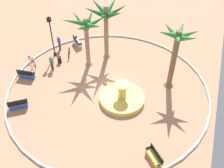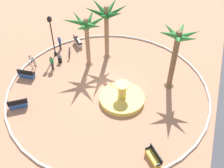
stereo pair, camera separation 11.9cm
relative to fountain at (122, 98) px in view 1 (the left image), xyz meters
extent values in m
plane|color=tan|center=(-0.93, -1.68, -0.29)|extent=(80.00, 80.00, 0.00)
torus|color=silver|center=(-0.93, -1.68, -0.19)|extent=(18.36, 18.36, 0.20)
cylinder|color=gold|center=(0.00, 0.00, -0.06)|extent=(3.95, 3.95, 0.45)
cylinder|color=teal|center=(0.00, 0.00, -0.10)|extent=(3.47, 3.47, 0.34)
cylinder|color=gold|center=(0.00, 0.00, 0.83)|extent=(0.71, 0.71, 1.34)
cylinder|color=#F1C954|center=(0.00, 0.00, 1.56)|extent=(1.26, 1.26, 0.12)
cylinder|color=#8E6B4C|center=(-5.59, -3.61, 2.57)|extent=(0.45, 0.45, 5.72)
cone|color=#8E6B4C|center=(-5.59, -3.61, -0.04)|extent=(0.85, 0.85, 0.50)
cone|color=#1E6028|center=(-4.62, -3.50, 4.87)|extent=(2.28, 0.81, 1.60)
cone|color=#1E6028|center=(-5.19, -2.68, 4.93)|extent=(1.41, 2.30, 1.51)
cone|color=#1E6028|center=(-6.04, -2.74, 4.88)|extent=(1.52, 2.24, 1.60)
cone|color=#1E6028|center=(-6.62, -3.46, 4.99)|extent=(2.35, 0.88, 1.39)
cone|color=#1E6028|center=(-6.08, -4.53, 5.00)|extent=(1.57, 2.29, 1.37)
cone|color=#1E6028|center=(-5.10, -4.48, 4.91)|extent=(1.60, 2.24, 1.53)
cylinder|color=#8E6B4C|center=(-3.69, -4.84, 2.30)|extent=(0.41, 0.41, 5.19)
cone|color=#8E6B4C|center=(-3.69, -4.84, -0.04)|extent=(0.78, 0.78, 0.50)
cone|color=#28702D|center=(-2.68, -4.79, 4.48)|extent=(2.25, 0.66, 1.34)
cone|color=#28702D|center=(-3.24, -3.91, 4.55)|extent=(1.48, 2.26, 1.22)
cone|color=#28702D|center=(-4.27, -4.04, 4.44)|extent=(1.76, 2.12, 1.42)
cone|color=#28702D|center=(-4.64, -4.88, 4.38)|extent=(2.21, 0.66, 1.53)
cone|color=#28702D|center=(-4.10, -5.69, 4.36)|extent=(1.45, 2.20, 1.56)
cone|color=#28702D|center=(-3.20, -5.77, 4.62)|extent=(1.53, 2.25, 1.09)
cylinder|color=brown|center=(-3.35, 3.47, 2.61)|extent=(0.48, 0.48, 5.79)
cone|color=brown|center=(-3.35, 3.47, -0.04)|extent=(0.92, 0.92, 0.50)
cone|color=#337F38|center=(-2.56, 3.58, 5.18)|extent=(1.88, 0.80, 1.16)
cone|color=#337F38|center=(-3.04, 4.20, 5.16)|extent=(1.23, 1.89, 1.20)
cone|color=#337F38|center=(-3.66, 4.23, 5.22)|extent=(1.20, 1.90, 1.10)
cone|color=#337F38|center=(-4.19, 3.54, 5.27)|extent=(1.86, 0.71, 1.00)
cone|color=#337F38|center=(-3.78, 2.79, 5.18)|extent=(1.44, 1.84, 1.17)
cone|color=#337F38|center=(-3.01, 2.71, 5.27)|extent=(1.25, 1.89, 1.01)
cube|color=#335BA8|center=(3.86, -7.98, 0.16)|extent=(1.37, 1.58, 0.12)
cube|color=black|center=(4.03, -7.85, 0.46)|extent=(1.03, 1.32, 0.50)
cube|color=#2B4E8F|center=(3.86, -7.98, -0.09)|extent=(1.26, 1.45, 0.39)
cube|color=black|center=(4.32, -8.58, 0.30)|extent=(0.41, 0.34, 0.24)
cube|color=black|center=(3.41, -7.38, 0.30)|extent=(0.41, 0.34, 0.24)
cube|color=beige|center=(-6.48, -7.43, 0.16)|extent=(1.47, 1.50, 0.12)
cube|color=black|center=(-6.33, -7.57, 0.46)|extent=(1.17, 1.21, 0.50)
cube|color=#B6ADA0|center=(-6.48, -7.43, -0.09)|extent=(1.35, 1.38, 0.39)
cube|color=black|center=(-7.00, -7.97, 0.30)|extent=(0.38, 0.37, 0.24)
cube|color=black|center=(-5.96, -6.89, 0.30)|extent=(0.38, 0.37, 0.24)
cube|color=gold|center=(4.88, 3.99, 0.16)|extent=(1.49, 1.48, 0.12)
cube|color=black|center=(4.73, 4.14, 0.46)|extent=(1.20, 1.17, 0.50)
cube|color=gold|center=(4.88, 3.99, -0.09)|extent=(1.37, 1.36, 0.39)
cube|color=black|center=(5.41, 4.52, 0.30)|extent=(0.37, 0.38, 0.24)
cube|color=black|center=(4.34, 3.47, 0.30)|extent=(0.37, 0.38, 0.24)
cube|color=#335BA8|center=(0.26, -9.58, 0.16)|extent=(0.73, 1.66, 0.12)
cube|color=black|center=(0.47, -9.55, 0.46)|extent=(0.32, 1.59, 0.50)
cube|color=#2B4E8F|center=(0.26, -9.58, -0.09)|extent=(0.68, 1.52, 0.39)
cube|color=black|center=(0.38, -10.32, 0.30)|extent=(0.46, 0.15, 0.24)
cube|color=black|center=(0.15, -8.84, 0.30)|extent=(0.46, 0.15, 0.24)
cylinder|color=black|center=(-3.92, -8.89, 1.70)|extent=(0.12, 0.12, 3.98)
cylinder|color=black|center=(-3.92, -8.89, -0.14)|extent=(0.28, 0.28, 0.30)
cube|color=black|center=(-3.92, -8.89, 3.91)|extent=(0.32, 0.32, 0.44)
sphere|color=#F2EDCC|center=(-3.92, -8.89, 3.91)|extent=(0.22, 0.22, 0.22)
cone|color=black|center=(-3.92, -8.89, 4.19)|extent=(0.20, 0.20, 0.18)
cylinder|color=black|center=(-2.94, -7.78, 0.06)|extent=(0.40, 0.40, 0.70)
torus|color=#4C4C51|center=(-2.94, -7.78, 0.41)|extent=(0.46, 0.46, 0.06)
torus|color=black|center=(-4.81, -7.61, 0.07)|extent=(0.68, 0.35, 0.72)
torus|color=black|center=(-3.89, -7.20, 0.07)|extent=(0.68, 0.35, 0.72)
cylinder|color=#99999E|center=(-4.35, -7.40, 0.30)|extent=(0.89, 0.44, 0.05)
cylinder|color=#99999E|center=(-4.03, -7.26, 0.45)|extent=(0.04, 0.04, 0.30)
cube|color=black|center=(-4.03, -7.26, 0.62)|extent=(0.22, 0.17, 0.06)
cylinder|color=#99999E|center=(-4.76, -7.59, 0.44)|extent=(0.21, 0.41, 0.03)
torus|color=black|center=(-1.98, -10.70, 0.07)|extent=(0.42, 0.65, 0.72)
torus|color=black|center=(-1.47, -9.84, 0.07)|extent=(0.42, 0.65, 0.72)
cylinder|color=#1E66B2|center=(-1.73, -10.27, 0.30)|extent=(0.53, 0.84, 0.05)
cylinder|color=#1E66B2|center=(-1.55, -9.97, 0.45)|extent=(0.04, 0.04, 0.30)
cube|color=black|center=(-1.55, -9.97, 0.62)|extent=(0.19, 0.22, 0.06)
cylinder|color=#1E66B2|center=(-1.96, -10.65, 0.44)|extent=(0.39, 0.25, 0.03)
cylinder|color=#33333D|center=(-1.69, -7.97, 0.12)|extent=(0.14, 0.14, 0.82)
cylinder|color=#33333D|center=(-1.65, -7.79, 0.12)|extent=(0.14, 0.14, 0.82)
cube|color=#338C4C|center=(-1.67, -7.88, 0.81)|extent=(0.27, 0.37, 0.56)
sphere|color=#9E7051|center=(-1.67, -7.88, 1.21)|extent=(0.22, 0.22, 0.22)
cylinder|color=#338C4C|center=(-1.72, -8.09, 0.81)|extent=(0.09, 0.09, 0.53)
cylinder|color=#338C4C|center=(-1.63, -7.66, 0.81)|extent=(0.09, 0.09, 0.53)
cylinder|color=#33333D|center=(-5.08, -8.96, 0.16)|extent=(0.14, 0.14, 0.89)
cylinder|color=#33333D|center=(-4.99, -8.81, 0.16)|extent=(0.14, 0.14, 0.89)
cube|color=#2D4CA5|center=(-5.04, -8.89, 0.88)|extent=(0.34, 0.39, 0.56)
sphere|color=tan|center=(-5.04, -8.89, 1.28)|extent=(0.22, 0.22, 0.22)
cylinder|color=#2D4CA5|center=(-5.15, -9.08, 0.88)|extent=(0.09, 0.09, 0.53)
cylinder|color=#2D4CA5|center=(-4.93, -8.70, 0.88)|extent=(0.09, 0.09, 0.53)
camera|label=1|loc=(15.38, 4.75, 16.15)|focal=41.84mm
camera|label=2|loc=(15.34, 4.86, 16.15)|focal=41.84mm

